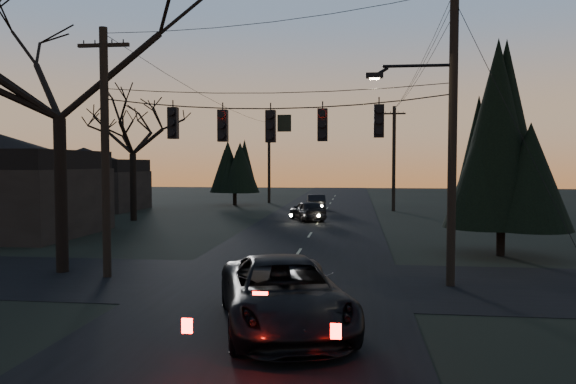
# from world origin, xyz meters

# --- Properties ---
(main_road) EXTENTS (8.00, 120.00, 0.02)m
(main_road) POSITION_xyz_m (0.00, 20.00, 0.01)
(main_road) COLOR black
(main_road) RESTS_ON ground
(cross_road) EXTENTS (60.00, 7.00, 0.02)m
(cross_road) POSITION_xyz_m (0.00, 10.00, 0.01)
(cross_road) COLOR black
(cross_road) RESTS_ON ground
(utility_pole_right) EXTENTS (5.00, 0.30, 10.00)m
(utility_pole_right) POSITION_xyz_m (5.50, 10.00, 0.00)
(utility_pole_right) COLOR black
(utility_pole_right) RESTS_ON ground
(utility_pole_left) EXTENTS (1.80, 0.30, 8.50)m
(utility_pole_left) POSITION_xyz_m (-6.00, 10.00, 0.00)
(utility_pole_left) COLOR black
(utility_pole_left) RESTS_ON ground
(utility_pole_far_r) EXTENTS (1.80, 0.30, 8.50)m
(utility_pole_far_r) POSITION_xyz_m (5.50, 38.00, 0.00)
(utility_pole_far_r) COLOR black
(utility_pole_far_r) RESTS_ON ground
(utility_pole_far_l) EXTENTS (0.30, 0.30, 8.00)m
(utility_pole_far_l) POSITION_xyz_m (-6.00, 46.00, 0.00)
(utility_pole_far_l) COLOR black
(utility_pole_far_l) RESTS_ON ground
(span_signal_assembly) EXTENTS (11.50, 0.44, 1.63)m
(span_signal_assembly) POSITION_xyz_m (-0.24, 10.00, 5.21)
(span_signal_assembly) COLOR black
(span_signal_assembly) RESTS_ON ground
(bare_tree_left) EXTENTS (10.90, 10.90, 11.04)m
(bare_tree_left) POSITION_xyz_m (-7.99, 10.65, 7.72)
(bare_tree_left) COLOR black
(bare_tree_left) RESTS_ON ground
(evergreen_right) EXTENTS (3.92, 3.92, 8.19)m
(evergreen_right) POSITION_xyz_m (8.58, 16.27, 4.69)
(evergreen_right) COLOR black
(evergreen_right) RESTS_ON ground
(bare_tree_dist) EXTENTS (6.13, 6.13, 9.09)m
(bare_tree_dist) POSITION_xyz_m (-12.59, 28.32, 6.35)
(bare_tree_dist) COLOR black
(bare_tree_dist) RESTS_ON ground
(evergreen_dist) EXTENTS (3.82, 3.82, 5.61)m
(evergreen_dist) POSITION_xyz_m (-8.72, 42.75, 3.39)
(evergreen_dist) COLOR black
(evergreen_dist) RESTS_ON ground
(house_left_far) EXTENTS (9.00, 7.00, 5.20)m
(house_left_far) POSITION_xyz_m (-20.00, 36.00, 2.60)
(house_left_far) COLOR black
(house_left_far) RESTS_ON ground
(suv_near) EXTENTS (4.23, 6.44, 1.65)m
(suv_near) POSITION_xyz_m (0.80, 4.75, 0.82)
(suv_near) COLOR black
(suv_near) RESTS_ON ground
(sedan_oncoming_a) EXTENTS (3.06, 4.35, 1.37)m
(sedan_oncoming_a) POSITION_xyz_m (-0.80, 29.61, 0.69)
(sedan_oncoming_a) COLOR black
(sedan_oncoming_a) RESTS_ON ground
(sedan_oncoming_b) EXTENTS (1.85, 4.14, 1.32)m
(sedan_oncoming_b) POSITION_xyz_m (-0.80, 37.86, 0.66)
(sedan_oncoming_b) COLOR black
(sedan_oncoming_b) RESTS_ON ground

